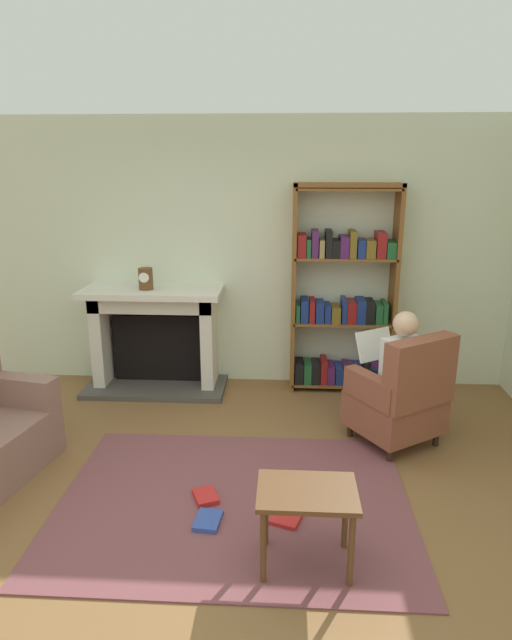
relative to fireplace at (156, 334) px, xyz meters
name	(u,v)px	position (x,y,z in m)	size (l,w,h in m)	color
ground	(230,531)	(0.99, -2.30, -0.56)	(14.00, 14.00, 0.00)	brown
back_wall	(254,255)	(0.99, 0.25, 0.79)	(5.60, 0.10, 2.70)	silver
area_rug	(234,502)	(0.99, -2.00, -0.56)	(2.40, 1.80, 0.01)	brown
fireplace	(156,334)	(0.00, 0.00, 0.00)	(1.43, 0.64, 1.06)	#4C4742
mantel_clock	(146,279)	(-0.05, -0.10, 0.60)	(0.14, 0.14, 0.21)	brown
bookshelf	(343,297)	(1.89, 0.04, 0.41)	(1.03, 0.32, 2.07)	brown
armchair_reading	(401,397)	(2.28, -1.12, -0.14)	(0.88, 0.87, 0.97)	#331E14
seated_reader	(393,370)	(2.21, -1.02, 0.06)	(0.55, 0.59, 1.14)	silver
side_table	(307,503)	(1.46, -2.57, -0.15)	(0.56, 0.39, 0.50)	brown
scattered_books	(255,506)	(1.14, -2.07, -0.53)	(0.82, 0.54, 0.04)	#334CA5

